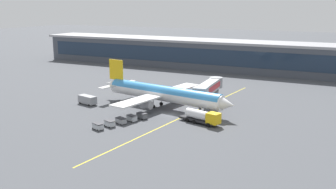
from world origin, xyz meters
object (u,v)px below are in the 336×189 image
(fuel_tanker, at_px, (202,117))
(baggage_cart_1, at_px, (110,123))
(baggage_cart_0, at_px, (98,126))
(main_airliner, at_px, (163,93))
(baggage_cart_3, at_px, (132,118))
(baggage_cart_4, at_px, (142,116))
(lavatory_truck, at_px, (87,99))
(baggage_cart_2, at_px, (121,121))

(fuel_tanker, xyz_separation_m, baggage_cart_1, (-18.43, -11.77, -0.96))
(baggage_cart_0, bearing_deg, main_airliner, 79.40)
(baggage_cart_3, bearing_deg, baggage_cart_1, -110.87)
(baggage_cart_0, height_order, baggage_cart_1, same)
(baggage_cart_0, xyz_separation_m, baggage_cart_4, (4.56, 11.96, 0.00))
(baggage_cart_1, bearing_deg, lavatory_truck, 141.30)
(fuel_tanker, relative_size, baggage_cart_3, 3.67)
(baggage_cart_0, height_order, baggage_cart_3, same)
(fuel_tanker, relative_size, lavatory_truck, 1.80)
(fuel_tanker, bearing_deg, lavatory_truck, 175.92)
(baggage_cart_1, xyz_separation_m, baggage_cart_4, (3.42, 8.97, 0.00))
(fuel_tanker, xyz_separation_m, baggage_cart_0, (-19.57, -14.76, -0.96))
(baggage_cart_3, bearing_deg, lavatory_truck, 157.46)
(main_airliner, bearing_deg, baggage_cart_1, -99.02)
(baggage_cart_4, bearing_deg, baggage_cart_0, -110.87)
(lavatory_truck, bearing_deg, baggage_cart_0, -45.94)
(fuel_tanker, distance_m, baggage_cart_2, 19.42)
(fuel_tanker, relative_size, baggage_cart_1, 3.67)
(fuel_tanker, relative_size, baggage_cart_0, 3.67)
(lavatory_truck, relative_size, baggage_cart_3, 2.04)
(baggage_cart_2, height_order, baggage_cart_4, same)
(lavatory_truck, xyz_separation_m, baggage_cart_3, (20.22, -8.39, -0.64))
(main_airliner, distance_m, fuel_tanker, 17.67)
(main_airliner, distance_m, lavatory_truck, 22.23)
(main_airliner, bearing_deg, lavatory_truck, -163.90)
(main_airliner, bearing_deg, baggage_cart_3, -93.84)
(baggage_cart_3, distance_m, baggage_cart_4, 3.20)
(lavatory_truck, bearing_deg, baggage_cart_4, -14.19)
(baggage_cart_4, bearing_deg, baggage_cart_3, -110.87)
(baggage_cart_3, bearing_deg, baggage_cart_2, -110.87)
(baggage_cart_2, height_order, baggage_cart_3, same)
(main_airliner, height_order, lavatory_truck, main_airliner)
(baggage_cart_0, bearing_deg, baggage_cart_1, 69.13)
(lavatory_truck, xyz_separation_m, baggage_cart_2, (19.08, -11.38, -0.64))
(baggage_cart_1, xyz_separation_m, baggage_cart_2, (1.14, 2.99, 0.00))
(baggage_cart_0, distance_m, baggage_cart_1, 3.20)
(fuel_tanker, height_order, baggage_cart_2, fuel_tanker)
(baggage_cart_4, bearing_deg, lavatory_truck, 165.81)
(baggage_cart_2, bearing_deg, baggage_cart_4, 69.13)
(main_airliner, relative_size, baggage_cart_4, 14.38)
(baggage_cart_0, bearing_deg, fuel_tanker, 37.03)
(lavatory_truck, bearing_deg, baggage_cart_2, -30.82)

